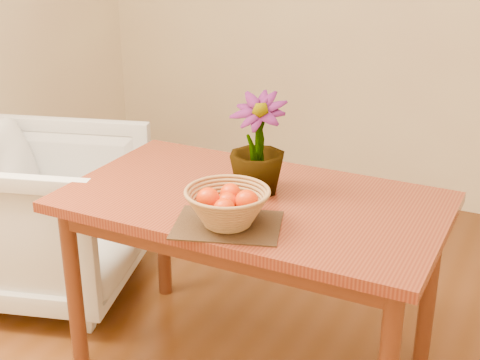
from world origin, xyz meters
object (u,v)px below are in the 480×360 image
at_px(wicker_basket, 227,209).
at_px(table, 253,219).
at_px(armchair, 45,208).
at_px(potted_plant, 257,144).

bearing_deg(wicker_basket, table, 96.05).
xyz_separation_m(table, armchair, (-1.15, 0.12, -0.23)).
relative_size(wicker_basket, potted_plant, 0.76).
bearing_deg(armchair, wicker_basket, -124.19).
xyz_separation_m(table, potted_plant, (-0.01, 0.05, 0.28)).
bearing_deg(potted_plant, wicker_basket, -86.75).
relative_size(table, wicker_basket, 4.85).
bearing_deg(table, wicker_basket, -83.95).
bearing_deg(armchair, table, -112.35).
height_order(wicker_basket, potted_plant, potted_plant).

